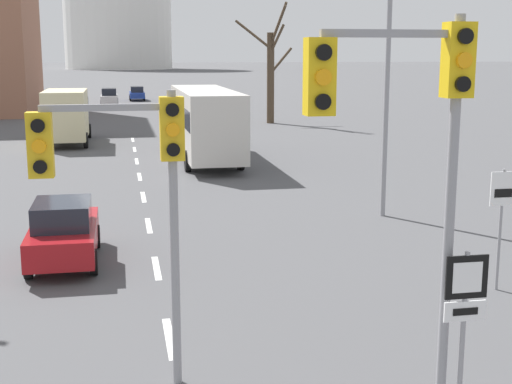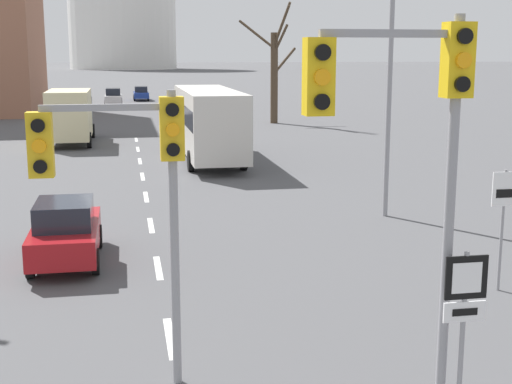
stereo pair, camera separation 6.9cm
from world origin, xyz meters
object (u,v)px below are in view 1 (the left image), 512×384
Objects in this scene: traffic_signal_near_right at (411,123)px; city_bus at (205,119)px; delivery_truck at (67,115)px; sedan_near_right at (109,97)px; street_lamp_right at (377,45)px; speed_limit_sign at (502,209)px; sedan_mid_centre at (137,93)px; route_sign_post at (465,311)px; sedan_near_left at (64,232)px; traffic_signal_centre_tall at (127,166)px.

traffic_signal_near_right is 26.24m from city_bus.
sedan_near_right is at bearing 86.14° from delivery_truck.
street_lamp_right reaches higher than sedan_near_right.
speed_limit_sign is 67.68m from sedan_mid_centre.
delivery_truck reaches higher than route_sign_post.
delivery_truck is at bearing -97.47° from sedan_mid_centre.
city_bus reaches higher than sedan_near_left.
street_lamp_right is at bearing -73.83° from city_bus.
speed_limit_sign is 0.25× the size of city_bus.
delivery_truck is (-11.17, 28.91, -0.16)m from speed_limit_sign.
city_bus reaches higher than delivery_truck.
traffic_signal_centre_tall reaches higher than speed_limit_sign.
speed_limit_sign is at bearing 49.94° from traffic_signal_near_right.
delivery_truck is at bearing 131.26° from city_bus.
sedan_near_left is 55.81m from sedan_near_right.
delivery_truck is (-10.97, 21.37, -3.78)m from street_lamp_right.
sedan_near_right is at bearing 99.65° from street_lamp_right.
speed_limit_sign is (3.70, 5.56, 0.06)m from route_sign_post.
sedan_mid_centre is (-1.62, 72.75, -3.56)m from traffic_signal_near_right.
street_lamp_right is (-0.20, 7.54, 3.62)m from speed_limit_sign.
traffic_signal_centre_tall is 1.78× the size of route_sign_post.
traffic_signal_centre_tall is at bearing -84.54° from delivery_truck.
street_lamp_right is 11.13m from sedan_near_left.
traffic_signal_near_right reaches higher than city_bus.
street_lamp_right is at bearing 71.56° from traffic_signal_near_right.
speed_limit_sign reaches higher than sedan_near_left.
delivery_truck is (-2.09, -30.91, 0.83)m from sedan_near_right.
sedan_near_left is 24.95m from delivery_truck.
delivery_truck is (-6.67, 34.26, -2.64)m from traffic_signal_near_right.
city_bus is at bearing 80.40° from traffic_signal_centre_tall.
speed_limit_sign is 0.69× the size of sedan_near_left.
sedan_near_right is at bearing 94.71° from route_sign_post.
sedan_near_right is 30.99m from delivery_truck.
traffic_signal_centre_tall is 0.43× the size of city_bus.
route_sign_post is at bearing -104.96° from street_lamp_right.
sedan_near_left is at bearing 157.47° from speed_limit_sign.
sedan_near_right is (-4.58, 65.17, -3.48)m from traffic_signal_near_right.
traffic_signal_centre_tall is 70.72m from sedan_mid_centre.
traffic_signal_near_right is at bearing 165.48° from route_sign_post.
delivery_truck is at bearing 102.23° from route_sign_post.
traffic_signal_near_right is 65.42m from sedan_near_right.
sedan_near_left is 0.55× the size of delivery_truck.
speed_limit_sign is (8.10, 3.24, -1.70)m from traffic_signal_centre_tall.
traffic_signal_near_right is at bearing -108.44° from street_lamp_right.
street_lamp_right is (4.30, 12.89, 1.14)m from traffic_signal_near_right.
street_lamp_right is 60.33m from sedan_mid_centre.
sedan_mid_centre is (3.55, 63.38, -0.03)m from sedan_near_left.
traffic_signal_near_right is at bearing -78.98° from delivery_truck.
route_sign_post is at bearing -85.29° from sedan_near_right.
speed_limit_sign is at bearing 21.79° from traffic_signal_centre_tall.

